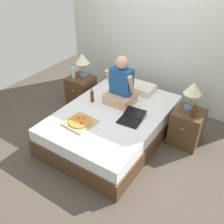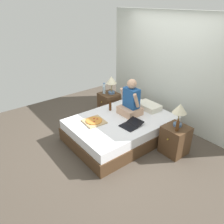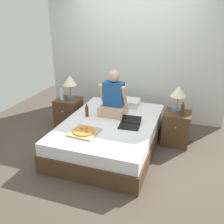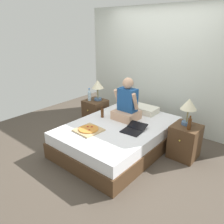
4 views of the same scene
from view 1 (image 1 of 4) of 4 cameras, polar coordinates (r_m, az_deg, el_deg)
The scene contains 14 objects.
ground_plane at distance 4.14m, azimuth 0.23°, elevation -5.18°, with size 5.72×5.72×0.00m, color #4C4238.
wall_back at distance 4.68m, azimuth 10.33°, elevation 16.54°, with size 3.72×0.12×2.50m, color silver.
bed at distance 4.00m, azimuth 0.24°, elevation -2.63°, with size 1.51×2.15×0.47m.
nightstand_left at distance 4.81m, azimuth -7.05°, elevation 4.82°, with size 0.44×0.47×0.57m.
lamp_on_left_nightstand at distance 4.56m, azimuth -6.79°, elevation 11.68°, with size 0.26×0.26×0.45m.
water_bottle at distance 4.62m, azimuth -8.88°, elevation 8.91°, with size 0.07×0.07×0.28m.
nightstand_right at distance 3.99m, azimuth 16.70°, elevation -3.34°, with size 0.44×0.47×0.57m.
lamp_on_right_nightstand at distance 3.72m, azimuth 18.04°, elevation 4.76°, with size 0.26×0.26×0.45m.
beer_bottle at distance 3.68m, azimuth 18.16°, elevation 0.25°, with size 0.06×0.06×0.23m.
pillow at distance 4.41m, azimuth 6.23°, elevation 5.53°, with size 0.52×0.34×0.12m, color silver.
person_seated at distance 3.95m, azimuth 2.07°, elevation 5.90°, with size 0.47×0.40×0.78m.
laptop at distance 3.67m, azimuth 4.37°, elevation -1.55°, with size 0.35×0.44×0.07m.
pizza_box at distance 3.62m, azimuth -7.32°, elevation -2.33°, with size 0.43×0.43×0.05m.
beer_bottle_on_bed at distance 4.07m, azimuth -4.58°, elevation 3.56°, with size 0.06×0.06×0.22m.
Camera 1 is at (1.75, -2.69, 2.61)m, focal length 40.00 mm.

